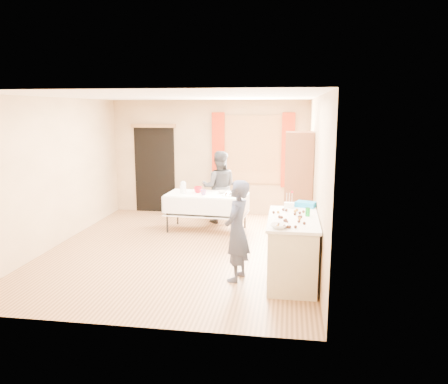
% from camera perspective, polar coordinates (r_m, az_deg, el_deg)
% --- Properties ---
extents(floor, '(4.50, 5.50, 0.02)m').
position_cam_1_polar(floor, '(7.68, -5.60, -7.54)').
color(floor, '#9E7047').
rests_on(floor, ground).
extents(ceiling, '(4.50, 5.50, 0.02)m').
position_cam_1_polar(ceiling, '(7.30, -5.99, 12.39)').
color(ceiling, white).
rests_on(ceiling, floor).
extents(wall_back, '(4.50, 0.02, 2.60)m').
position_cam_1_polar(wall_back, '(10.05, -1.91, 4.50)').
color(wall_back, tan).
rests_on(wall_back, floor).
extents(wall_front, '(4.50, 0.02, 2.60)m').
position_cam_1_polar(wall_front, '(4.80, -13.91, -2.77)').
color(wall_front, tan).
rests_on(wall_front, floor).
extents(wall_left, '(0.02, 5.50, 2.60)m').
position_cam_1_polar(wall_left, '(8.23, -21.24, 2.38)').
color(wall_left, tan).
rests_on(wall_left, floor).
extents(wall_right, '(0.02, 5.50, 2.60)m').
position_cam_1_polar(wall_right, '(7.16, 12.03, 1.73)').
color(wall_right, tan).
rests_on(wall_right, floor).
extents(window_frame, '(1.32, 0.06, 1.52)m').
position_cam_1_polar(window_frame, '(9.86, 3.79, 5.53)').
color(window_frame, olive).
rests_on(window_frame, wall_back).
extents(window_pane, '(1.20, 0.02, 1.40)m').
position_cam_1_polar(window_pane, '(9.84, 3.78, 5.53)').
color(window_pane, white).
rests_on(window_pane, wall_back).
extents(curtain_left, '(0.28, 0.06, 1.65)m').
position_cam_1_polar(curtain_left, '(9.90, -0.76, 5.58)').
color(curtain_left, '#A6270D').
rests_on(curtain_left, wall_back).
extents(curtain_right, '(0.28, 0.06, 1.65)m').
position_cam_1_polar(curtain_right, '(9.78, 8.34, 5.40)').
color(curtain_right, '#A6270D').
rests_on(curtain_right, wall_back).
extents(doorway, '(0.95, 0.04, 2.00)m').
position_cam_1_polar(doorway, '(10.37, -9.03, 2.90)').
color(doorway, black).
rests_on(doorway, floor).
extents(door_lintel, '(1.05, 0.06, 0.08)m').
position_cam_1_polar(door_lintel, '(10.25, -9.24, 8.53)').
color(door_lintel, olive).
rests_on(door_lintel, wall_back).
extents(cabinet, '(0.50, 0.60, 2.00)m').
position_cam_1_polar(cabinet, '(8.14, 9.66, 0.72)').
color(cabinet, brown).
rests_on(cabinet, floor).
extents(counter, '(0.70, 1.47, 0.91)m').
position_cam_1_polar(counter, '(6.29, 8.91, -7.36)').
color(counter, beige).
rests_on(counter, floor).
extents(party_table, '(1.65, 0.91, 0.75)m').
position_cam_1_polar(party_table, '(8.72, -2.26, -2.17)').
color(party_table, black).
rests_on(party_table, floor).
extents(chair, '(0.47, 0.47, 0.94)m').
position_cam_1_polar(chair, '(9.62, -0.41, -1.92)').
color(chair, black).
rests_on(chair, floor).
extents(girl, '(0.68, 0.58, 1.44)m').
position_cam_1_polar(girl, '(6.14, 1.71, -5.08)').
color(girl, '#282D46').
rests_on(girl, floor).
extents(woman, '(0.89, 0.76, 1.53)m').
position_cam_1_polar(woman, '(9.27, -0.63, 0.65)').
color(woman, black).
rests_on(woman, floor).
extents(soda_can, '(0.08, 0.08, 0.12)m').
position_cam_1_polar(soda_can, '(6.27, 10.87, -2.58)').
color(soda_can, '#128F26').
rests_on(soda_can, counter).
extents(mixing_bowl, '(0.30, 0.30, 0.05)m').
position_cam_1_polar(mixing_bowl, '(5.60, 7.19, -4.42)').
color(mixing_bowl, white).
rests_on(mixing_bowl, counter).
extents(foam_block, '(0.16, 0.11, 0.08)m').
position_cam_1_polar(foam_block, '(6.76, 8.51, -1.70)').
color(foam_block, white).
rests_on(foam_block, counter).
extents(blue_basket, '(0.35, 0.29, 0.08)m').
position_cam_1_polar(blue_basket, '(6.86, 10.64, -1.59)').
color(blue_basket, '#1794E7').
rests_on(blue_basket, counter).
extents(pitcher, '(0.13, 0.13, 0.22)m').
position_cam_1_polar(pitcher, '(8.69, -5.34, 0.54)').
color(pitcher, silver).
rests_on(pitcher, party_table).
extents(cup_red, '(0.24, 0.24, 0.12)m').
position_cam_1_polar(cup_red, '(8.73, -3.41, 0.30)').
color(cup_red, red).
rests_on(cup_red, party_table).
extents(cup_rainbow, '(0.16, 0.16, 0.11)m').
position_cam_1_polar(cup_rainbow, '(8.49, -2.71, -0.04)').
color(cup_rainbow, red).
rests_on(cup_rainbow, party_table).
extents(small_bowl, '(0.22, 0.22, 0.05)m').
position_cam_1_polar(small_bowl, '(8.67, -0.24, -0.00)').
color(small_bowl, white).
rests_on(small_bowl, party_table).
extents(pastry_tray, '(0.33, 0.27, 0.02)m').
position_cam_1_polar(pastry_tray, '(8.43, 0.81, -0.42)').
color(pastry_tray, white).
rests_on(pastry_tray, party_table).
extents(bottle, '(0.09, 0.09, 0.17)m').
position_cam_1_polar(bottle, '(8.98, -5.49, 0.71)').
color(bottle, white).
rests_on(bottle, party_table).
extents(cake_balls, '(0.47, 1.02, 0.04)m').
position_cam_1_polar(cake_balls, '(6.08, 8.57, -3.31)').
color(cake_balls, '#3F2314').
rests_on(cake_balls, counter).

